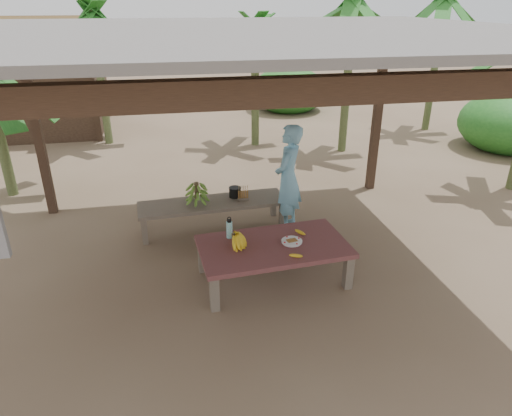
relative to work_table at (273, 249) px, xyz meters
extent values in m
plane|color=brown|center=(-0.32, 0.35, -0.43)|extent=(80.00, 80.00, 0.00)
cube|color=black|center=(-3.12, 2.65, 0.92)|extent=(0.13, 0.13, 2.70)
cube|color=black|center=(2.48, 2.65, 0.92)|extent=(0.13, 0.13, 2.70)
cube|color=black|center=(-0.32, -1.95, 2.27)|extent=(5.80, 0.14, 0.18)
cube|color=black|center=(-0.32, 2.65, 2.27)|extent=(5.80, 0.14, 0.18)
cube|color=black|center=(2.48, 0.35, 2.27)|extent=(0.14, 4.80, 0.18)
cube|color=slate|center=(-0.32, 0.35, 2.49)|extent=(6.60, 5.60, 0.06)
cube|color=brown|center=(-0.79, -0.48, -0.21)|extent=(0.11, 0.11, 0.44)
cube|color=brown|center=(0.85, -0.36, -0.21)|extent=(0.11, 0.11, 0.44)
cube|color=brown|center=(-0.85, 0.36, -0.21)|extent=(0.11, 0.11, 0.44)
cube|color=brown|center=(0.79, 0.48, -0.21)|extent=(0.11, 0.11, 0.44)
cube|color=maroon|center=(0.00, 0.00, 0.04)|extent=(1.87, 1.13, 0.06)
cube|color=brown|center=(-1.60, 1.24, -0.23)|extent=(0.08, 0.08, 0.40)
cube|color=brown|center=(0.46, 1.37, -0.23)|extent=(0.08, 0.08, 0.40)
cube|color=brown|center=(-1.62, 1.70, -0.23)|extent=(0.08, 0.08, 0.40)
cube|color=brown|center=(0.43, 1.83, -0.23)|extent=(0.08, 0.08, 0.40)
cube|color=brown|center=(-0.58, 1.54, -0.01)|extent=(2.23, 0.74, 0.05)
cylinder|color=white|center=(0.23, -0.01, 0.07)|extent=(0.24, 0.24, 0.01)
cylinder|color=white|center=(0.23, -0.01, 0.09)|extent=(0.26, 0.26, 0.02)
cube|color=brown|center=(0.23, -0.01, 0.09)|extent=(0.14, 0.11, 0.02)
ellipsoid|color=yellow|center=(0.18, -0.35, 0.09)|extent=(0.17, 0.05, 0.04)
ellipsoid|color=yellow|center=(0.40, 0.20, 0.09)|extent=(0.15, 0.14, 0.04)
cylinder|color=#3FC5C5|center=(-0.50, 0.28, 0.17)|extent=(0.08, 0.08, 0.22)
cylinder|color=black|center=(-0.50, 0.28, 0.30)|extent=(0.05, 0.05, 0.03)
torus|color=black|center=(-0.50, 0.28, 0.33)|extent=(0.05, 0.01, 0.05)
cylinder|color=black|center=(-0.22, 1.65, 0.09)|extent=(0.18, 0.18, 0.15)
imported|color=#7BC4E9|center=(0.53, 1.35, 0.38)|extent=(0.65, 0.71, 1.62)
cube|color=black|center=(-4.82, 8.35, 0.57)|extent=(4.00, 3.00, 2.00)
cube|color=brown|center=(-4.82, 7.50, 1.92)|extent=(4.40, 1.73, 1.00)
cube|color=brown|center=(-4.82, 9.20, 1.92)|extent=(4.40, 1.73, 1.00)
cylinder|color=#596638|center=(2.79, 4.92, 1.19)|extent=(0.18, 0.18, 3.25)
cylinder|color=#596638|center=(0.91, 5.80, 0.89)|extent=(0.18, 0.18, 2.65)
cylinder|color=#596638|center=(-2.59, 6.62, 1.07)|extent=(0.18, 0.18, 3.01)
cylinder|color=#596638|center=(5.71, 6.30, 1.21)|extent=(0.18, 0.18, 3.30)
camera|label=1|loc=(-1.15, -4.73, 2.79)|focal=32.00mm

